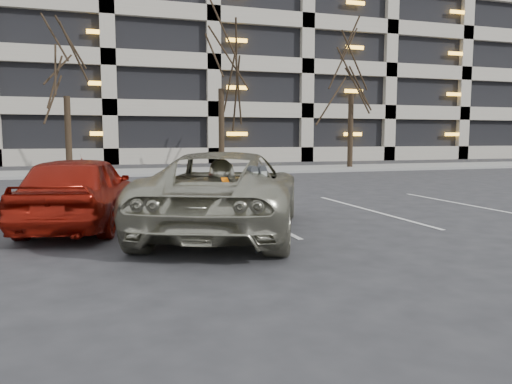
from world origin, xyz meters
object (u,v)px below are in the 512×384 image
(tree_b, at_px, (65,47))
(parking_meter, at_px, (257,188))
(car_red, at_px, (80,191))
(tree_d, at_px, (352,47))
(suv_silver, at_px, (226,192))
(tree_c, at_px, (221,37))

(tree_b, distance_m, parking_meter, 17.90)
(tree_b, height_order, car_red, tree_b)
(tree_b, distance_m, tree_d, 14.02)
(parking_meter, bearing_deg, tree_d, 34.24)
(suv_silver, relative_size, car_red, 1.40)
(tree_d, relative_size, suv_silver, 1.54)
(tree_b, xyz_separation_m, tree_c, (7.00, 0.00, 0.85))
(tree_c, relative_size, parking_meter, 7.13)
(tree_c, bearing_deg, car_red, -113.46)
(suv_silver, bearing_deg, tree_c, -80.62)
(tree_c, relative_size, suv_silver, 1.57)
(tree_b, relative_size, parking_meter, 6.20)
(tree_b, distance_m, suv_silver, 16.34)
(suv_silver, xyz_separation_m, car_red, (-2.48, 1.20, -0.03))
(tree_c, distance_m, parking_meter, 18.17)
(tree_c, bearing_deg, parking_meter, -101.89)
(tree_d, xyz_separation_m, parking_meter, (-10.57, -16.95, -5.37))
(tree_d, bearing_deg, tree_c, 180.00)
(tree_d, height_order, suv_silver, tree_d)
(tree_b, bearing_deg, car_red, -86.27)
(suv_silver, bearing_deg, tree_b, -54.73)
(tree_b, height_order, suv_silver, tree_b)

